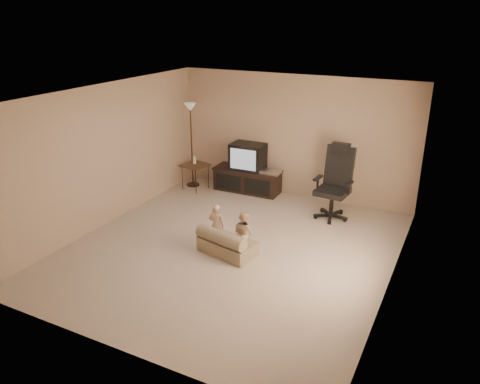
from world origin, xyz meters
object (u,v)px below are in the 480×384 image
at_px(tv_stand, 248,172).
at_px(child_sofa, 226,244).
at_px(office_chair, 334,192).
at_px(toddler_right, 244,233).
at_px(toddler_left, 216,225).
at_px(side_table, 195,165).
at_px(floor_lamp, 191,127).

bearing_deg(tv_stand, child_sofa, -72.37).
height_order(office_chair, toddler_right, office_chair).
height_order(child_sofa, toddler_left, toddler_left).
bearing_deg(office_chair, toddler_left, -118.74).
height_order(office_chair, side_table, office_chair).
distance_m(floor_lamp, toddler_right, 3.50).
xyz_separation_m(floor_lamp, child_sofa, (2.16, -2.46, -1.16)).
relative_size(tv_stand, toddler_right, 2.00).
xyz_separation_m(tv_stand, office_chair, (2.02, -0.49, 0.07)).
bearing_deg(toddler_left, tv_stand, -83.28).
distance_m(floor_lamp, child_sofa, 3.48).
relative_size(tv_stand, side_table, 1.97).
height_order(tv_stand, side_table, tv_stand).
bearing_deg(toddler_right, office_chair, -92.86).
bearing_deg(floor_lamp, toddler_left, -50.27).
bearing_deg(child_sofa, floor_lamp, 143.32).
distance_m(tv_stand, office_chair, 2.08).
relative_size(office_chair, toddler_right, 1.89).
relative_size(side_table, toddler_left, 1.01).
relative_size(toddler_left, toddler_right, 1.01).
bearing_deg(office_chair, tv_stand, 171.96).
height_order(office_chair, floor_lamp, floor_lamp).
bearing_deg(side_table, toddler_left, -50.86).
height_order(toddler_left, toddler_right, toddler_left).
distance_m(office_chair, side_table, 3.10).
bearing_deg(side_table, toddler_right, -44.07).
xyz_separation_m(child_sofa, toddler_left, (-0.27, 0.19, 0.19)).
distance_m(side_table, child_sofa, 3.07).
bearing_deg(floor_lamp, side_table, -43.26).
relative_size(office_chair, side_table, 1.86).
height_order(tv_stand, child_sofa, tv_stand).
height_order(floor_lamp, child_sofa, floor_lamp).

